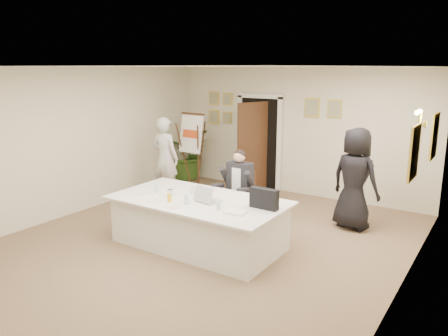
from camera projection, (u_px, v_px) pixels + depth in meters
name	position (u px, v px, depth m)	size (l,w,h in m)	color
floor	(204.00, 242.00, 7.12)	(7.00, 7.00, 0.00)	brown
ceiling	(202.00, 67.00, 6.49)	(6.00, 7.00, 0.02)	white
wall_back	(296.00, 132.00, 9.65)	(6.00, 0.10, 2.80)	beige
wall_left	(78.00, 141.00, 8.41)	(0.10, 7.00, 2.80)	beige
wall_right	(407.00, 187.00, 5.20)	(0.10, 7.00, 2.80)	beige
doorway	(257.00, 145.00, 10.06)	(1.14, 0.86, 2.20)	black
pictures_back_wall	(264.00, 109.00, 9.96)	(3.40, 0.06, 0.80)	gold
pictures_right_wall	(425.00, 143.00, 6.11)	(0.06, 2.20, 0.80)	gold
wall_sconce	(422.00, 118.00, 6.07)	(0.20, 0.30, 0.24)	gold
conference_table	(199.00, 222.00, 6.92)	(2.76, 1.47, 0.78)	white
seated_man	(238.00, 188.00, 7.77)	(0.60, 0.64, 1.40)	black
flip_chart	(194.00, 155.00, 10.04)	(0.62, 0.40, 1.75)	#372611
standing_man	(165.00, 158.00, 9.39)	(0.65, 0.42, 1.77)	silver
standing_woman	(355.00, 179.00, 7.58)	(0.88, 0.57, 1.80)	black
potted_palm	(189.00, 153.00, 11.08)	(1.19, 1.03, 1.32)	#30521B
laptop	(208.00, 192.00, 6.71)	(0.36, 0.38, 0.28)	#B7BABC
laptop_bag	(264.00, 199.00, 6.34)	(0.43, 0.12, 0.30)	black
paper_stack	(235.00, 212.00, 6.17)	(0.30, 0.21, 0.03)	white
plate_left	(143.00, 194.00, 7.09)	(0.23, 0.23, 0.01)	white
plate_mid	(155.00, 201.00, 6.73)	(0.23, 0.23, 0.01)	white
plate_near	(175.00, 206.00, 6.48)	(0.23, 0.23, 0.01)	white
glass_a	(157.00, 189.00, 7.14)	(0.06, 0.06, 0.14)	silver
glass_b	(186.00, 200.00, 6.57)	(0.07, 0.07, 0.14)	silver
glass_c	(218.00, 205.00, 6.30)	(0.07, 0.07, 0.14)	silver
glass_d	(192.00, 190.00, 7.09)	(0.07, 0.07, 0.14)	silver
oj_glass	(169.00, 198.00, 6.67)	(0.06, 0.06, 0.13)	yellow
steel_jug	(170.00, 193.00, 6.99)	(0.09, 0.09, 0.11)	silver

